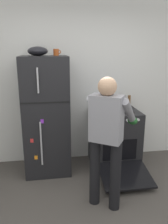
{
  "coord_description": "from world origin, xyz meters",
  "views": [
    {
      "loc": [
        -0.48,
        -1.8,
        1.89
      ],
      "look_at": [
        0.01,
        1.32,
        1.0
      ],
      "focal_mm": 36.21,
      "sensor_mm": 36.0,
      "label": 1
    }
  ],
  "objects_px": {
    "person_cook": "(107,132)",
    "red_pot": "(106,107)",
    "coffee_mug": "(56,52)",
    "pepper_mill": "(129,101)",
    "refrigerator": "(46,116)",
    "stove_range": "(114,139)",
    "mixing_bowl": "(38,51)"
  },
  "relations": [
    {
      "from": "pepper_mill",
      "to": "mixing_bowl",
      "type": "bearing_deg",
      "value": -172.26
    },
    {
      "from": "stove_range",
      "to": "pepper_mill",
      "type": "xyz_separation_m",
      "value": [
        0.3,
        0.22,
        0.58
      ]
    },
    {
      "from": "red_pot",
      "to": "mixing_bowl",
      "type": "relative_size",
      "value": 1.3
    },
    {
      "from": "mixing_bowl",
      "to": "pepper_mill",
      "type": "bearing_deg",
      "value": 7.74
    },
    {
      "from": "refrigerator",
      "to": "red_pot",
      "type": "bearing_deg",
      "value": -3.06
    },
    {
      "from": "person_cook",
      "to": "pepper_mill",
      "type": "bearing_deg",
      "value": 59.94
    },
    {
      "from": "stove_range",
      "to": "pepper_mill",
      "type": "distance_m",
      "value": 0.69
    },
    {
      "from": "coffee_mug",
      "to": "pepper_mill",
      "type": "distance_m",
      "value": 1.46
    },
    {
      "from": "stove_range",
      "to": "coffee_mug",
      "type": "xyz_separation_m",
      "value": [
        -0.91,
        0.07,
        1.38
      ]
    },
    {
      "from": "person_cook",
      "to": "red_pot",
      "type": "height_order",
      "value": "person_cook"
    },
    {
      "from": "refrigerator",
      "to": "person_cook",
      "type": "relative_size",
      "value": 1.12
    },
    {
      "from": "person_cook",
      "to": "red_pot",
      "type": "bearing_deg",
      "value": 76.33
    },
    {
      "from": "person_cook",
      "to": "red_pot",
      "type": "distance_m",
      "value": 0.97
    },
    {
      "from": "red_pot",
      "to": "pepper_mill",
      "type": "height_order",
      "value": "pepper_mill"
    },
    {
      "from": "coffee_mug",
      "to": "pepper_mill",
      "type": "bearing_deg",
      "value": 7.08
    },
    {
      "from": "stove_range",
      "to": "coffee_mug",
      "type": "bearing_deg",
      "value": 175.72
    },
    {
      "from": "red_pot",
      "to": "mixing_bowl",
      "type": "height_order",
      "value": "mixing_bowl"
    },
    {
      "from": "stove_range",
      "to": "red_pot",
      "type": "xyz_separation_m",
      "value": [
        -0.16,
        -0.03,
        0.55
      ]
    },
    {
      "from": "pepper_mill",
      "to": "refrigerator",
      "type": "bearing_deg",
      "value": -171.81
    },
    {
      "from": "stove_range",
      "to": "pepper_mill",
      "type": "relative_size",
      "value": 6.29
    },
    {
      "from": "person_cook",
      "to": "coffee_mug",
      "type": "relative_size",
      "value": 14.28
    },
    {
      "from": "red_pot",
      "to": "pepper_mill",
      "type": "bearing_deg",
      "value": 28.52
    },
    {
      "from": "refrigerator",
      "to": "stove_range",
      "type": "xyz_separation_m",
      "value": [
        1.09,
        -0.02,
        -0.44
      ]
    },
    {
      "from": "coffee_mug",
      "to": "mixing_bowl",
      "type": "distance_m",
      "value": 0.27
    },
    {
      "from": "stove_range",
      "to": "person_cook",
      "type": "distance_m",
      "value": 1.16
    },
    {
      "from": "red_pot",
      "to": "person_cook",
      "type": "bearing_deg",
      "value": -103.67
    },
    {
      "from": "refrigerator",
      "to": "stove_range",
      "type": "relative_size",
      "value": 1.46
    },
    {
      "from": "person_cook",
      "to": "coffee_mug",
      "type": "height_order",
      "value": "coffee_mug"
    },
    {
      "from": "refrigerator",
      "to": "coffee_mug",
      "type": "distance_m",
      "value": 0.96
    },
    {
      "from": "coffee_mug",
      "to": "pepper_mill",
      "type": "height_order",
      "value": "coffee_mug"
    },
    {
      "from": "refrigerator",
      "to": "person_cook",
      "type": "distance_m",
      "value": 1.22
    },
    {
      "from": "person_cook",
      "to": "red_pot",
      "type": "relative_size",
      "value": 4.32
    }
  ]
}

